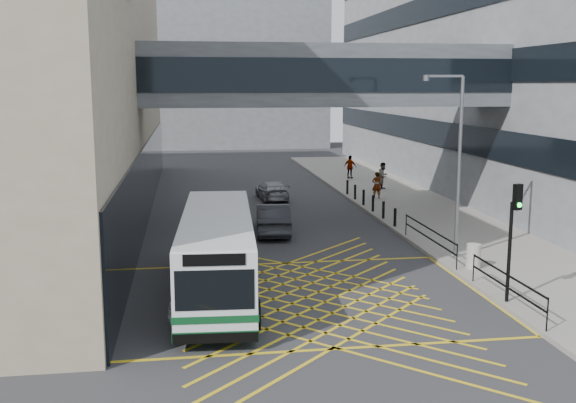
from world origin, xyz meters
name	(u,v)px	position (x,y,z in m)	size (l,w,h in m)	color
ground	(306,298)	(0.00, 0.00, 0.00)	(120.00, 120.00, 0.00)	#333335
building_far	(200,68)	(-2.00, 60.00, 9.00)	(28.00, 16.00, 18.00)	slate
skybridge	(324,76)	(3.00, 12.00, 7.50)	(20.00, 4.10, 3.00)	#50555A
pavement	(415,208)	(9.00, 15.00, 0.08)	(6.00, 54.00, 0.16)	gray
box_junction	(306,298)	(0.00, 0.00, 0.00)	(12.00, 9.00, 0.01)	gold
bus	(217,252)	(-2.91, 0.73, 1.51)	(2.95, 10.20, 2.82)	silver
car_white	(215,289)	(-3.06, -0.91, 0.74)	(1.92, 4.68, 1.49)	white
car_dark	(273,219)	(0.17, 9.94, 0.73)	(1.83, 4.68, 1.46)	black
car_silver	(272,190)	(1.36, 19.62, 0.62)	(1.69, 4.01, 1.25)	gray
traffic_light	(513,226)	(6.31, -1.92, 2.68)	(0.31, 0.46, 3.87)	black
street_lamp	(455,155)	(6.67, 3.82, 4.31)	(1.66, 0.37, 7.28)	slate
litter_bin	(473,256)	(6.87, 2.14, 0.63)	(0.54, 0.54, 0.93)	#ADA89E
kerb_railings	(460,253)	(6.15, 1.78, 0.88)	(0.05, 12.54, 1.00)	black
bollards	(368,200)	(6.25, 15.00, 0.61)	(0.14, 10.14, 0.90)	black
pedestrian_a	(377,185)	(7.64, 18.15, 0.97)	(0.65, 0.46, 1.62)	gray
pedestrian_b	(383,176)	(9.09, 21.67, 1.05)	(0.87, 0.51, 1.78)	gray
pedestrian_c	(350,167)	(8.14, 27.00, 1.02)	(1.01, 0.49, 1.71)	gray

